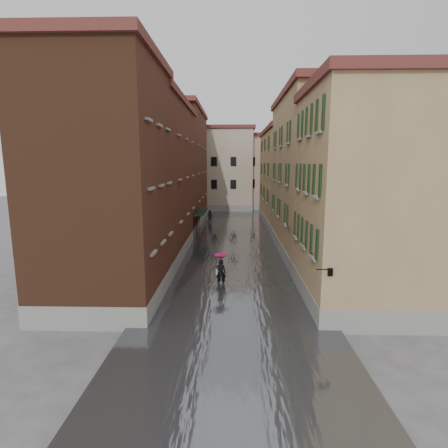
# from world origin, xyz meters

# --- Properties ---
(ground) EXTENTS (120.00, 120.00, 0.00)m
(ground) POSITION_xyz_m (0.00, 0.00, 0.00)
(ground) COLOR #545456
(ground) RESTS_ON ground
(floodwater) EXTENTS (10.00, 60.00, 0.20)m
(floodwater) POSITION_xyz_m (0.00, 13.00, 0.10)
(floodwater) COLOR #4C4F54
(floodwater) RESTS_ON ground
(building_left_near) EXTENTS (6.00, 8.00, 13.00)m
(building_left_near) POSITION_xyz_m (-7.00, -2.00, 6.50)
(building_left_near) COLOR brown
(building_left_near) RESTS_ON ground
(building_left_mid) EXTENTS (6.00, 14.00, 12.50)m
(building_left_mid) POSITION_xyz_m (-7.00, 9.00, 6.25)
(building_left_mid) COLOR #57251B
(building_left_mid) RESTS_ON ground
(building_left_far) EXTENTS (6.00, 16.00, 14.00)m
(building_left_far) POSITION_xyz_m (-7.00, 24.00, 7.00)
(building_left_far) COLOR brown
(building_left_far) RESTS_ON ground
(building_right_near) EXTENTS (6.00, 8.00, 11.50)m
(building_right_near) POSITION_xyz_m (7.00, -2.00, 5.75)
(building_right_near) COLOR #9E7A51
(building_right_near) RESTS_ON ground
(building_right_mid) EXTENTS (6.00, 14.00, 13.00)m
(building_right_mid) POSITION_xyz_m (7.00, 9.00, 6.50)
(building_right_mid) COLOR #94845A
(building_right_mid) RESTS_ON ground
(building_right_far) EXTENTS (6.00, 16.00, 11.50)m
(building_right_far) POSITION_xyz_m (7.00, 24.00, 5.75)
(building_right_far) COLOR #9E7A51
(building_right_far) RESTS_ON ground
(building_end_cream) EXTENTS (12.00, 9.00, 13.00)m
(building_end_cream) POSITION_xyz_m (-3.00, 38.00, 6.50)
(building_end_cream) COLOR #BCB196
(building_end_cream) RESTS_ON ground
(building_end_pink) EXTENTS (10.00, 9.00, 12.00)m
(building_end_pink) POSITION_xyz_m (6.00, 40.00, 6.00)
(building_end_pink) COLOR tan
(building_end_pink) RESTS_ON ground
(awning_near) EXTENTS (1.09, 3.19, 2.80)m
(awning_near) POSITION_xyz_m (-3.48, 14.94, 2.47)
(awning_near) COLOR black
(awning_near) RESTS_ON ground
(awning_far) EXTENTS (1.09, 3.39, 2.80)m
(awning_far) POSITION_xyz_m (-3.48, 17.09, 2.48)
(awning_far) COLOR black
(awning_far) RESTS_ON ground
(wall_lantern) EXTENTS (0.71, 0.22, 0.35)m
(wall_lantern) POSITION_xyz_m (4.33, -6.00, 3.01)
(wall_lantern) COLOR black
(wall_lantern) RESTS_ON ground
(window_planters) EXTENTS (0.59, 8.13, 0.84)m
(window_planters) POSITION_xyz_m (4.12, -0.59, 3.51)
(window_planters) COLOR brown
(window_planters) RESTS_ON ground
(pedestrian_main) EXTENTS (0.92, 0.92, 2.06)m
(pedestrian_main) POSITION_xyz_m (-0.76, 0.32, 1.22)
(pedestrian_main) COLOR black
(pedestrian_main) RESTS_ON ground
(pedestrian_far) EXTENTS (0.84, 0.66, 1.73)m
(pedestrian_far) POSITION_xyz_m (-2.98, 23.62, 0.86)
(pedestrian_far) COLOR black
(pedestrian_far) RESTS_ON ground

